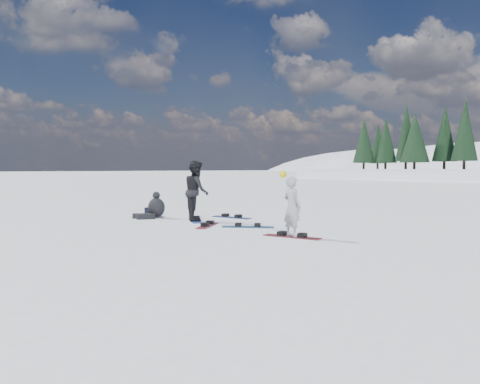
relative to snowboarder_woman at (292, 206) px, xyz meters
The scene contains 10 objects.
ground 1.54m from the snowboarder_woman, 147.32° to the right, with size 420.00×420.00×0.00m, color white.
snowboarder_woman is the anchor object (origin of this frame).
snowboarder_man 4.54m from the snowboarder_woman, behind, with size 0.95×0.74×1.96m, color black.
seated_rider 6.18m from the snowboarder_woman, behind, with size 0.82×1.18×0.91m.
gear_bag 6.88m from the snowboarder_woman, behind, with size 0.45×0.30×0.30m, color black.
snowboard_woman 0.76m from the snowboarder_woman, 30.96° to the left, with size 1.50×0.28×0.03m, color maroon.
snowboard_man 4.60m from the snowboarder_woman, behind, with size 1.50×0.28×0.03m, color #1B3E99.
snowboard_loose_b 3.27m from the snowboarder_woman, behind, with size 1.50×0.28×0.03m, color maroon.
snowboard_loose_c 4.87m from the snowboarder_woman, 160.43° to the left, with size 1.50×0.28×0.03m, color navy.
snowboard_loose_a 2.33m from the snowboarder_woman, 170.00° to the left, with size 1.50×0.28×0.03m, color #1A5C8F.
Camera 1 is at (9.32, -7.50, 1.74)m, focal length 35.00 mm.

